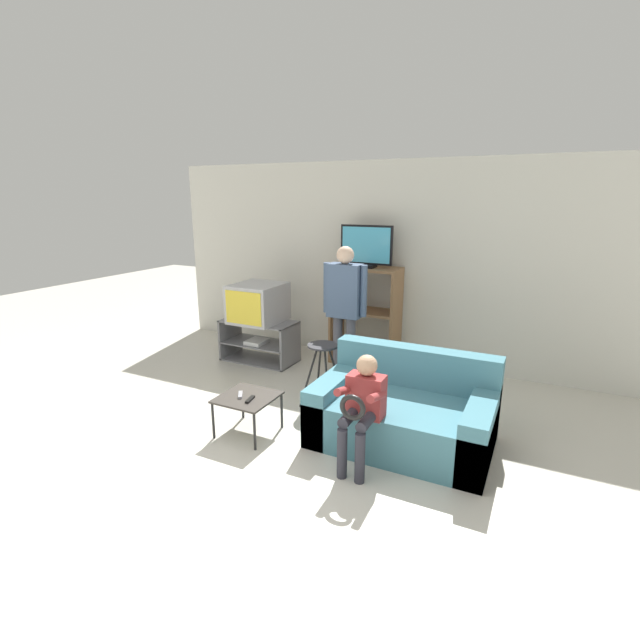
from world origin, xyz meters
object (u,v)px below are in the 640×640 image
at_px(television_main, 258,303).
at_px(remote_control_white, 240,395).
at_px(media_shelf, 365,315).
at_px(tv_stand, 259,341).
at_px(television_flat, 366,247).
at_px(person_standing_adult, 345,302).
at_px(snack_table, 248,400).
at_px(folding_stool, 323,357).
at_px(person_seated_child, 362,403).
at_px(remote_control_black, 250,399).
at_px(couch, 404,413).

distance_m(television_main, remote_control_white, 2.00).
xyz_separation_m(media_shelf, remote_control_white, (-0.34, -2.30, -0.27)).
relative_size(tv_stand, television_main, 1.49).
xyz_separation_m(television_flat, person_standing_adult, (0.04, -0.74, -0.55)).
relative_size(media_shelf, snack_table, 2.55).
bearing_deg(folding_stool, person_seated_child, -49.19).
height_order(television_main, remote_control_black, television_main).
relative_size(television_main, remote_control_black, 4.64).
xyz_separation_m(folding_stool, snack_table, (-0.34, -0.90, -0.19)).
relative_size(tv_stand, folding_stool, 1.50).
xyz_separation_m(media_shelf, person_standing_adult, (0.04, -0.77, 0.33)).
relative_size(remote_control_black, person_seated_child, 0.15).
distance_m(tv_stand, snack_table, 1.99).
relative_size(media_shelf, person_seated_child, 1.36).
xyz_separation_m(couch, person_seated_child, (-0.19, -0.56, 0.29)).
bearing_deg(remote_control_white, remote_control_black, -50.50).
distance_m(snack_table, person_seated_child, 1.17).
relative_size(television_main, snack_table, 1.33).
xyz_separation_m(television_flat, remote_control_black, (-0.20, -2.31, -1.15)).
bearing_deg(snack_table, folding_stool, 69.49).
height_order(tv_stand, remote_control_black, tv_stand).
xyz_separation_m(snack_table, person_seated_child, (1.15, -0.05, 0.23)).
height_order(folding_stool, person_seated_child, person_seated_child).
xyz_separation_m(snack_table, couch, (1.34, 0.51, -0.06)).
relative_size(folding_stool, person_seated_child, 0.71).
xyz_separation_m(television_main, remote_control_white, (0.94, -1.72, -0.42)).
xyz_separation_m(tv_stand, television_flat, (1.29, 0.54, 1.26)).
bearing_deg(snack_table, television_main, 120.63).
relative_size(television_flat, person_standing_adult, 0.42).
bearing_deg(media_shelf, folding_stool, -87.46).
distance_m(tv_stand, remote_control_black, 2.08).
xyz_separation_m(remote_control_white, person_seated_child, (1.21, -0.03, 0.18)).
bearing_deg(remote_control_white, television_main, 85.33).
height_order(remote_control_black, person_standing_adult, person_standing_adult).
distance_m(tv_stand, person_seated_child, 2.80).
relative_size(television_main, remote_control_white, 4.64).
height_order(television_main, person_seated_child, television_main).
relative_size(remote_control_black, couch, 0.09).
height_order(tv_stand, television_flat, television_flat).
relative_size(television_main, person_standing_adult, 0.41).
xyz_separation_m(television_main, media_shelf, (1.28, 0.58, -0.15)).
bearing_deg(person_seated_child, media_shelf, 110.61).
bearing_deg(tv_stand, television_flat, 22.78).
relative_size(folding_stool, couch, 0.43).
bearing_deg(folding_stool, remote_control_black, -105.33).
height_order(folding_stool, remote_control_white, folding_stool).
distance_m(television_main, couch, 2.68).
height_order(television_main, person_standing_adult, person_standing_adult).
xyz_separation_m(television_flat, snack_table, (-0.27, -2.25, -1.20)).
bearing_deg(person_seated_child, tv_stand, 140.94).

